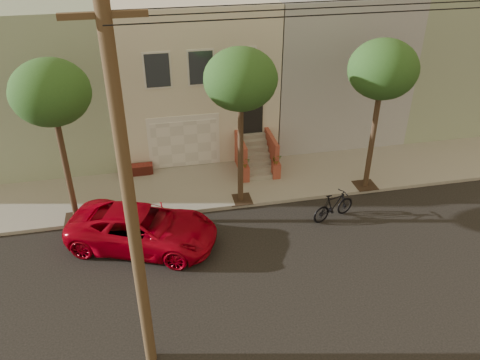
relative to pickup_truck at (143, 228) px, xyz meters
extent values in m
plane|color=black|center=(2.98, -1.91, -0.74)|extent=(90.00, 90.00, 0.00)
cube|color=gray|center=(2.98, 3.44, -0.66)|extent=(40.00, 3.70, 0.15)
cube|color=#BCB4A0|center=(2.98, 9.29, 2.91)|extent=(7.00, 8.00, 7.00)
cube|color=#8FA686|center=(-3.82, 9.29, 2.91)|extent=(6.50, 8.00, 7.00)
cube|color=#92959A|center=(9.78, 9.29, 2.91)|extent=(6.50, 8.00, 7.00)
cube|color=#8FA686|center=(16.28, 9.29, 2.91)|extent=(6.50, 8.00, 7.00)
cube|color=silver|center=(2.08, 5.31, 0.66)|extent=(3.20, 0.12, 2.50)
cube|color=silver|center=(2.08, 5.25, 0.56)|extent=(2.90, 0.06, 2.20)
cube|color=gray|center=(2.08, 3.44, -0.58)|extent=(3.20, 3.70, 0.02)
cube|color=maroon|center=(-0.12, 4.99, -0.37)|extent=(1.40, 0.45, 0.44)
cube|color=black|center=(5.18, 5.26, 1.81)|extent=(1.00, 0.06, 2.00)
cube|color=#3F4751|center=(1.18, 5.26, 4.01)|extent=(1.00, 0.06, 1.40)
cube|color=silver|center=(1.18, 5.28, 4.01)|extent=(1.15, 0.05, 1.55)
cube|color=#3F4751|center=(2.98, 5.26, 4.01)|extent=(1.00, 0.06, 1.40)
cube|color=silver|center=(2.98, 5.28, 4.01)|extent=(1.15, 0.05, 1.55)
cube|color=#3F4751|center=(4.78, 5.26, 4.01)|extent=(1.00, 0.06, 1.40)
cube|color=silver|center=(4.78, 5.28, 4.01)|extent=(1.15, 0.05, 1.55)
cube|color=gray|center=(5.18, 3.47, -0.49)|extent=(1.20, 0.28, 0.20)
cube|color=gray|center=(5.18, 3.75, -0.29)|extent=(1.20, 0.28, 0.20)
cube|color=gray|center=(5.18, 4.03, -0.09)|extent=(1.20, 0.28, 0.20)
cube|color=gray|center=(5.18, 4.31, 0.11)|extent=(1.20, 0.28, 0.20)
cube|color=gray|center=(5.18, 4.59, 0.31)|extent=(1.20, 0.28, 0.20)
cube|color=gray|center=(5.18, 4.87, 0.51)|extent=(1.20, 0.28, 0.20)
cube|color=gray|center=(5.18, 5.15, 0.71)|extent=(1.20, 0.28, 0.20)
cube|color=#984231|center=(4.48, 4.31, 0.21)|extent=(0.18, 1.96, 1.60)
cube|color=#984231|center=(5.88, 4.31, 0.21)|extent=(0.18, 1.96, 1.60)
cube|color=#984231|center=(4.48, 3.43, -0.24)|extent=(0.35, 0.35, 0.70)
imported|color=#1E4518|center=(4.48, 3.43, 0.34)|extent=(0.40, 0.35, 0.45)
cube|color=#984231|center=(5.88, 3.43, -0.24)|extent=(0.35, 0.35, 0.70)
imported|color=#1E4518|center=(5.88, 3.43, 0.34)|extent=(0.41, 0.35, 0.45)
cube|color=#2D2116|center=(-2.52, 1.99, -0.58)|extent=(0.90, 0.90, 0.02)
cylinder|color=#342717|center=(-2.52, 1.99, 1.51)|extent=(0.22, 0.22, 4.20)
ellipsoid|color=#1E4518|center=(-2.52, 1.99, 4.56)|extent=(2.70, 2.57, 2.29)
cube|color=#2D2116|center=(3.98, 1.99, -0.58)|extent=(0.90, 0.90, 0.02)
cylinder|color=#342717|center=(3.98, 1.99, 1.51)|extent=(0.22, 0.22, 4.20)
ellipsoid|color=#1E4518|center=(3.98, 1.99, 4.56)|extent=(2.70, 2.57, 2.29)
cube|color=#2D2116|center=(9.48, 1.99, -0.58)|extent=(0.90, 0.90, 0.02)
cylinder|color=#342717|center=(9.48, 1.99, 1.51)|extent=(0.22, 0.22, 4.20)
ellipsoid|color=#1E4518|center=(9.48, 1.99, 4.56)|extent=(2.70, 2.57, 2.29)
cylinder|color=#443420|center=(-0.02, -5.11, 4.26)|extent=(0.30, 0.30, 10.00)
cube|color=#443420|center=(-0.02, -5.11, 8.46)|extent=(1.60, 0.12, 0.12)
imported|color=#A40214|center=(0.00, 0.00, 0.00)|extent=(5.83, 4.22, 1.47)
imported|color=black|center=(7.30, 0.18, -0.16)|extent=(2.01, 1.15, 1.16)
camera|label=1|loc=(0.56, -14.40, 10.40)|focal=36.39mm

